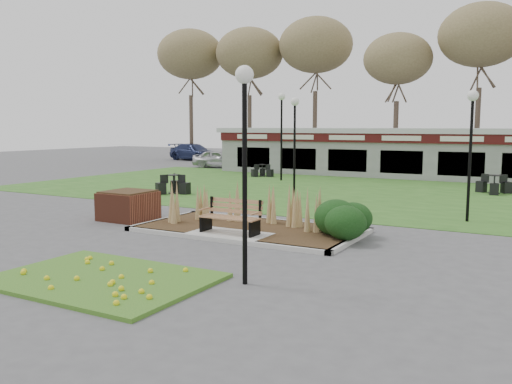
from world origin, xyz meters
The scene contains 18 objects.
ground centered at (0.00, 0.00, 0.00)m, with size 100.00×100.00×0.00m, color #515154.
lawn centered at (0.00, 12.00, 0.01)m, with size 34.00×16.00×0.02m, color #2E631F.
flower_bed centered at (0.00, -4.60, 0.07)m, with size 4.20×3.00×0.16m.
planting_bed centered at (1.27, 1.35, 0.37)m, with size 6.75×3.40×1.27m.
park_bench centered at (0.00, 0.25, 0.59)m, with size 1.70×0.66×0.93m.
brick_planter centered at (-4.40, 1.00, 0.48)m, with size 1.50×1.50×0.95m.
food_pavilion centered at (0.00, 19.96, 1.48)m, with size 24.60×3.40×2.90m.
tree_backdrop centered at (0.00, 28.00, 8.36)m, with size 47.24×5.24×10.36m.
lamp_post_near_right centered at (2.55, -3.39, 3.02)m, with size 0.34×0.34×4.15m.
lamp_post_mid_left centered at (-1.93, 8.41, 3.07)m, with size 0.35×0.35×4.21m.
lamp_post_mid_right centered at (5.30, 5.92, 3.02)m, with size 0.34×0.34×4.14m.
lamp_post_far_left centered at (-5.68, 14.72, 3.52)m, with size 0.40×0.40×4.83m.
bistro_set_a centered at (-7.31, 7.14, 0.30)m, with size 1.40×1.58×0.84m.
bistro_set_b centered at (-7.75, 16.34, 0.26)m, with size 1.21×1.36×0.72m.
bistro_set_c centered at (5.29, 14.13, 0.29)m, with size 1.55×1.43×0.83m.
car_silver centered at (-13.91, 21.00, 0.64)m, with size 1.52×3.78×1.29m, color #B8B8BE.
car_black centered at (-9.32, 21.00, 0.78)m, with size 1.64×4.71×1.55m, color black.
car_blue centered at (-20.40, 27.00, 0.73)m, with size 2.06×5.06×1.47m, color navy.
Camera 1 is at (7.68, -12.18, 3.04)m, focal length 38.00 mm.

